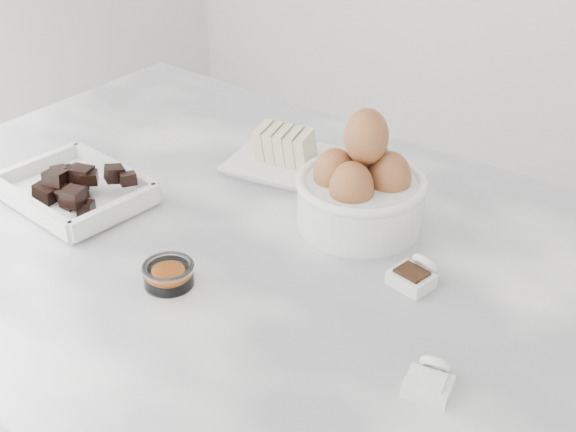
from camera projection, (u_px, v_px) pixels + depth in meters
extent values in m
cube|color=white|center=(262.00, 259.00, 1.07)|extent=(1.20, 0.80, 0.04)
cube|color=white|center=(76.00, 197.00, 1.16)|extent=(0.20, 0.16, 0.01)
cube|color=white|center=(283.00, 163.00, 1.25)|extent=(0.16, 0.16, 0.01)
cube|color=white|center=(283.00, 159.00, 1.24)|extent=(0.18, 0.18, 0.00)
cylinder|color=white|center=(341.00, 210.00, 1.09)|extent=(0.07, 0.07, 0.04)
cylinder|color=white|center=(341.00, 200.00, 1.08)|extent=(0.06, 0.06, 0.01)
cylinder|color=white|center=(360.00, 203.00, 1.09)|extent=(0.17, 0.17, 0.07)
torus|color=white|center=(362.00, 182.00, 1.07)|extent=(0.18, 0.18, 0.01)
ellipsoid|color=#9D6132|center=(387.00, 183.00, 1.05)|extent=(0.06, 0.06, 0.08)
ellipsoid|color=#9D6132|center=(338.00, 170.00, 1.08)|extent=(0.06, 0.06, 0.08)
ellipsoid|color=#9D6132|center=(379.00, 168.00, 1.09)|extent=(0.06, 0.06, 0.08)
ellipsoid|color=#9D6132|center=(343.00, 186.00, 1.04)|extent=(0.06, 0.06, 0.08)
ellipsoid|color=#9D6132|center=(366.00, 137.00, 1.04)|extent=(0.06, 0.06, 0.08)
cylinder|color=white|center=(345.00, 226.00, 1.07)|extent=(0.08, 0.08, 0.03)
torus|color=white|center=(345.00, 216.00, 1.06)|extent=(0.08, 0.08, 0.01)
cylinder|color=#C2790D|center=(345.00, 229.00, 1.07)|extent=(0.06, 0.06, 0.01)
cylinder|color=white|center=(169.00, 275.00, 0.98)|extent=(0.06, 0.06, 0.03)
torus|color=white|center=(168.00, 267.00, 0.97)|extent=(0.07, 0.07, 0.01)
ellipsoid|color=orange|center=(169.00, 274.00, 0.98)|extent=(0.04, 0.04, 0.02)
cube|color=white|center=(411.00, 279.00, 0.98)|extent=(0.06, 0.05, 0.02)
cube|color=black|center=(412.00, 272.00, 0.97)|extent=(0.04, 0.03, 0.00)
torus|color=white|center=(425.00, 264.00, 0.99)|extent=(0.04, 0.03, 0.04)
cube|color=white|center=(428.00, 387.00, 0.82)|extent=(0.05, 0.05, 0.02)
cube|color=white|center=(429.00, 379.00, 0.81)|extent=(0.04, 0.03, 0.00)
torus|color=white|center=(435.00, 364.00, 0.83)|extent=(0.04, 0.04, 0.03)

